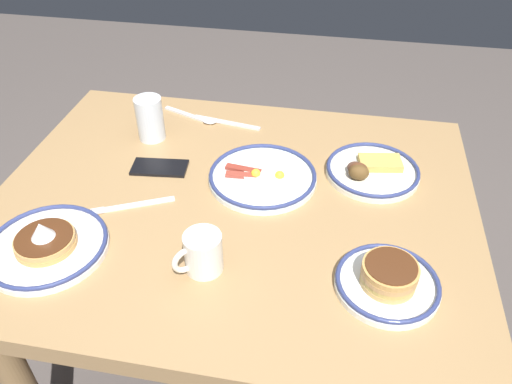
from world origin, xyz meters
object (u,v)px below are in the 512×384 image
at_px(drinking_glass, 150,121).
at_px(coffee_mug, 202,253).
at_px(plate_near_main, 371,170).
at_px(plate_far_companion, 263,176).
at_px(fork_near, 133,205).
at_px(butter_knife, 227,123).
at_px(cell_phone, 160,167).
at_px(tea_spoon, 197,118).
at_px(plate_center_pancakes, 388,280).
at_px(plate_far_side, 46,245).

bearing_deg(drinking_glass, coffee_mug, 120.82).
bearing_deg(plate_near_main, plate_far_companion, 15.12).
bearing_deg(fork_near, butter_knife, -108.16).
distance_m(plate_far_companion, butter_knife, 0.30).
relative_size(plate_far_companion, butter_knife, 1.30).
relative_size(drinking_glass, butter_knife, 0.59).
height_order(plate_near_main, cell_phone, plate_near_main).
xyz_separation_m(plate_near_main, coffee_mug, (0.34, 0.39, 0.03)).
height_order(plate_near_main, tea_spoon, plate_near_main).
height_order(coffee_mug, tea_spoon, coffee_mug).
height_order(cell_phone, butter_knife, cell_phone).
relative_size(plate_center_pancakes, drinking_glass, 1.69).
bearing_deg(coffee_mug, fork_near, -36.41).
height_order(plate_center_pancakes, plate_far_companion, plate_center_pancakes).
bearing_deg(plate_far_side, plate_center_pancakes, -177.84).
bearing_deg(fork_near, drinking_glass, -79.39).
relative_size(plate_center_pancakes, plate_far_side, 0.80).
relative_size(coffee_mug, drinking_glass, 0.77).
relative_size(plate_center_pancakes, tea_spoon, 1.17).
bearing_deg(drinking_glass, plate_near_main, 173.58).
height_order(plate_far_side, fork_near, plate_far_side).
bearing_deg(butter_knife, coffee_mug, 98.27).
bearing_deg(tea_spoon, plate_far_side, 74.32).
xyz_separation_m(plate_far_companion, butter_knife, (0.15, -0.26, -0.01)).
xyz_separation_m(plate_near_main, butter_knife, (0.42, -0.18, -0.01)).
bearing_deg(coffee_mug, cell_phone, -57.26).
bearing_deg(drinking_glass, butter_knife, -149.40).
relative_size(coffee_mug, tea_spoon, 0.53).
bearing_deg(butter_knife, tea_spoon, -5.70).
bearing_deg(drinking_glass, cell_phone, 116.19).
xyz_separation_m(plate_far_side, fork_near, (-0.13, -0.17, -0.01)).
height_order(cell_phone, fork_near, cell_phone).
height_order(plate_far_companion, butter_knife, plate_far_companion).
bearing_deg(plate_center_pancakes, tea_spoon, -45.80).
height_order(drinking_glass, fork_near, drinking_glass).
bearing_deg(plate_near_main, tea_spoon, -20.35).
relative_size(cell_phone, butter_knife, 0.68).
bearing_deg(plate_far_companion, butter_knife, -59.10).
xyz_separation_m(plate_far_companion, coffee_mug, (0.07, 0.32, 0.03)).
height_order(plate_far_companion, plate_far_side, plate_far_side).
height_order(drinking_glass, cell_phone, drinking_glass).
xyz_separation_m(plate_far_companion, tea_spoon, (0.25, -0.26, -0.01)).
bearing_deg(plate_center_pancakes, plate_near_main, -84.73).
xyz_separation_m(plate_center_pancakes, coffee_mug, (0.37, 0.02, 0.02)).
relative_size(plate_near_main, drinking_glass, 1.93).
distance_m(plate_far_companion, tea_spoon, 0.36).
relative_size(plate_center_pancakes, plate_far_companion, 0.76).
bearing_deg(tea_spoon, plate_near_main, 159.65).
height_order(cell_phone, tea_spoon, tea_spoon).
distance_m(plate_center_pancakes, plate_far_side, 0.72).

